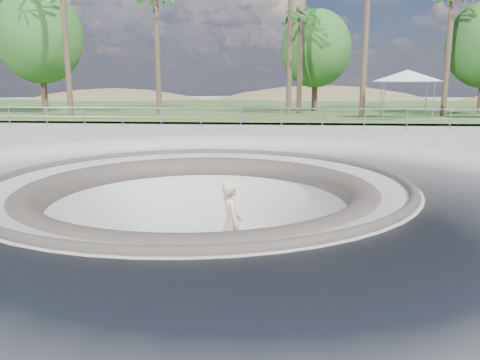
# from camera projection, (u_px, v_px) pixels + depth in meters

# --- Properties ---
(ground) EXTENTS (180.00, 180.00, 0.00)m
(ground) POSITION_uv_depth(u_px,v_px,m) (199.00, 181.00, 11.49)
(ground) COLOR #A8A9A3
(ground) RESTS_ON ground
(skate_bowl) EXTENTS (14.00, 14.00, 4.10)m
(skate_bowl) POSITION_uv_depth(u_px,v_px,m) (200.00, 251.00, 11.85)
(skate_bowl) COLOR #A8A9A3
(skate_bowl) RESTS_ON ground
(grass_strip) EXTENTS (180.00, 36.00, 0.12)m
(grass_strip) POSITION_uv_depth(u_px,v_px,m) (261.00, 107.00, 44.62)
(grass_strip) COLOR #365421
(grass_strip) RESTS_ON ground
(distant_hills) EXTENTS (103.20, 45.00, 28.60)m
(distant_hills) POSITION_uv_depth(u_px,v_px,m) (293.00, 149.00, 68.37)
(distant_hills) COLOR brown
(distant_hills) RESTS_ON ground
(safety_railing) EXTENTS (25.00, 0.06, 1.03)m
(safety_railing) POSITION_uv_depth(u_px,v_px,m) (241.00, 118.00, 23.06)
(safety_railing) COLOR gray
(safety_railing) RESTS_ON ground
(skateboard) EXTENTS (0.89, 0.49, 0.09)m
(skateboard) POSITION_uv_depth(u_px,v_px,m) (231.00, 266.00, 10.91)
(skateboard) COLOR brown
(skateboard) RESTS_ON ground
(skater) EXTENTS (0.70, 0.85, 2.00)m
(skater) POSITION_uv_depth(u_px,v_px,m) (231.00, 224.00, 10.71)
(skater) COLOR beige
(skater) RESTS_ON skateboard
(canopy_white) EXTENTS (5.68, 5.68, 2.89)m
(canopy_white) POSITION_uv_depth(u_px,v_px,m) (407.00, 76.00, 27.68)
(canopy_white) COLOR gray
(canopy_white) RESTS_ON ground
(palm_d) EXTENTS (2.60, 2.60, 7.98)m
(palm_d) POSITION_uv_depth(u_px,v_px,m) (301.00, 16.00, 32.10)
(palm_d) COLOR brown
(palm_d) RESTS_ON ground
(bushy_tree_left) EXTENTS (6.25, 5.68, 9.01)m
(bushy_tree_left) POSITION_uv_depth(u_px,v_px,m) (40.00, 36.00, 34.14)
(bushy_tree_left) COLOR brown
(bushy_tree_left) RESTS_ON ground
(bushy_tree_mid) EXTENTS (5.40, 4.91, 7.79)m
(bushy_tree_mid) POSITION_uv_depth(u_px,v_px,m) (316.00, 49.00, 35.85)
(bushy_tree_mid) COLOR brown
(bushy_tree_mid) RESTS_ON ground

